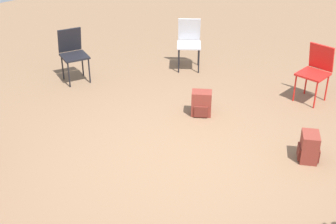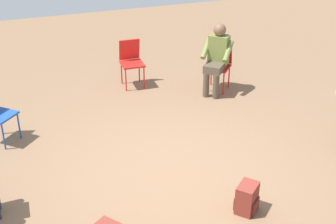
# 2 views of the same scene
# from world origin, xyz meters

# --- Properties ---
(ground_plane) EXTENTS (16.32, 16.32, 0.00)m
(ground_plane) POSITION_xyz_m (0.00, 0.00, 0.00)
(ground_plane) COLOR brown
(chair_northeast) EXTENTS (0.58, 0.58, 0.85)m
(chair_northeast) POSITION_xyz_m (2.08, 1.97, 0.50)
(chair_northeast) COLOR #B7B7BC
(chair_northeast) RESTS_ON ground
(chair_north) EXTENTS (0.49, 0.52, 0.85)m
(chair_north) POSITION_xyz_m (0.33, 2.88, 0.50)
(chair_north) COLOR black
(chair_north) RESTS_ON ground
(chair_east) EXTENTS (0.46, 0.42, 0.85)m
(chair_east) POSITION_xyz_m (2.57, -0.19, 0.50)
(chair_east) COLOR red
(chair_east) RESTS_ON ground
(backpack_near_laptop_user) EXTENTS (0.34, 0.33, 0.36)m
(backpack_near_laptop_user) POSITION_xyz_m (1.11, -1.05, 0.16)
(backpack_near_laptop_user) COLOR maroon
(backpack_near_laptop_user) RESTS_ON ground
(backpack_by_empty_chair) EXTENTS (0.34, 0.34, 0.36)m
(backpack_by_empty_chair) POSITION_xyz_m (0.99, 0.62, 0.16)
(backpack_by_empty_chair) COLOR maroon
(backpack_by_empty_chair) RESTS_ON ground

